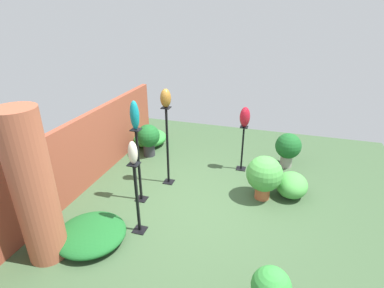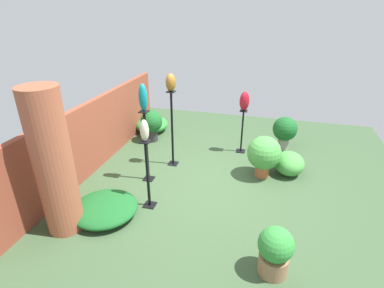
{
  "view_description": "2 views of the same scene",
  "coord_description": "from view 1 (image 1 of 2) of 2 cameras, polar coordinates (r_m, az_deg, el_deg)",
  "views": [
    {
      "loc": [
        -4.35,
        -1.3,
        3.25
      ],
      "look_at": [
        0.14,
        0.07,
        1.11
      ],
      "focal_mm": 28.0,
      "sensor_mm": 36.0,
      "label": 1
    },
    {
      "loc": [
        -4.82,
        -1.19,
        3.13
      ],
      "look_at": [
        -0.05,
        0.11,
        0.81
      ],
      "focal_mm": 28.0,
      "sensor_mm": 36.0,
      "label": 2
    }
  ],
  "objects": [
    {
      "name": "ground_plane",
      "position": [
        5.58,
        0.3,
        -11.12
      ],
      "size": [
        8.0,
        8.0,
        0.0
      ],
      "primitive_type": "plane",
      "color": "#385133"
    },
    {
      "name": "brick_wall_back",
      "position": [
        6.13,
        -19.79,
        -1.55
      ],
      "size": [
        5.6,
        0.12,
        1.42
      ],
      "primitive_type": "cube",
      "color": "brown",
      "rests_on": "ground"
    },
    {
      "name": "brick_pillar",
      "position": [
        4.44,
        -27.91,
        -7.6
      ],
      "size": [
        0.53,
        0.53,
        2.21
      ],
      "primitive_type": "cylinder",
      "color": "#9E5138",
      "rests_on": "ground"
    },
    {
      "name": "pedestal_ruby",
      "position": [
        6.54,
        9.56,
        -1.21
      ],
      "size": [
        0.2,
        0.2,
        1.0
      ],
      "color": "black",
      "rests_on": "ground"
    },
    {
      "name": "pedestal_bronze",
      "position": [
        5.84,
        -4.67,
        -1.03
      ],
      "size": [
        0.2,
        0.2,
        1.6
      ],
      "color": "black",
      "rests_on": "ground"
    },
    {
      "name": "pedestal_ivory",
      "position": [
        4.73,
        -10.38,
        -10.72
      ],
      "size": [
        0.2,
        0.2,
        1.21
      ],
      "color": "black",
      "rests_on": "ground"
    },
    {
      "name": "pedestal_teal",
      "position": [
        5.41,
        -10.04,
        -4.68
      ],
      "size": [
        0.2,
        0.2,
        1.41
      ],
      "color": "black",
      "rests_on": "ground"
    },
    {
      "name": "art_vase_ruby",
      "position": [
        6.25,
        10.04,
        5.09
      ],
      "size": [
        0.21,
        0.21,
        0.42
      ],
      "primitive_type": "ellipsoid",
      "color": "maroon",
      "rests_on": "pedestal_ruby"
    },
    {
      "name": "art_vase_bronze",
      "position": [
        5.48,
        -5.04,
        8.7
      ],
      "size": [
        0.21,
        0.2,
        0.34
      ],
      "primitive_type": "ellipsoid",
      "color": "brown",
      "rests_on": "pedestal_bronze"
    },
    {
      "name": "art_vase_ivory",
      "position": [
        4.31,
        -11.21,
        -1.63
      ],
      "size": [
        0.13,
        0.14,
        0.35
      ],
      "primitive_type": "ellipsoid",
      "color": "beige",
      "rests_on": "pedestal_ivory"
    },
    {
      "name": "art_vase_teal",
      "position": [
        5.0,
        -10.88,
        5.41
      ],
      "size": [
        0.14,
        0.16,
        0.49
      ],
      "primitive_type": "ellipsoid",
      "color": "#0F727A",
      "rests_on": "pedestal_teal"
    },
    {
      "name": "potted_plant_mid_left",
      "position": [
        5.61,
        13.59,
        -5.73
      ],
      "size": [
        0.66,
        0.66,
        0.84
      ],
      "color": "#B25B38",
      "rests_on": "ground"
    },
    {
      "name": "potted_plant_front_right",
      "position": [
        6.88,
        17.83,
        -0.59
      ],
      "size": [
        0.56,
        0.56,
        0.78
      ],
      "color": "gray",
      "rests_on": "ground"
    },
    {
      "name": "potted_plant_walkway_edge",
      "position": [
        7.13,
        -8.31,
        1.24
      ],
      "size": [
        0.54,
        0.54,
        0.78
      ],
      "color": "#2D2D33",
      "rests_on": "ground"
    },
    {
      "name": "foliage_bed_east",
      "position": [
        4.97,
        -18.7,
        -15.9
      ],
      "size": [
        1.04,
        1.06,
        0.27
      ],
      "primitive_type": "ellipsoid",
      "color": "#195923",
      "rests_on": "ground"
    },
    {
      "name": "foliage_bed_west",
      "position": [
        7.82,
        -8.04,
        1.16
      ],
      "size": [
        0.91,
        0.85,
        0.37
      ],
      "primitive_type": "ellipsoid",
      "color": "#338C38",
      "rests_on": "ground"
    },
    {
      "name": "foliage_bed_center",
      "position": [
        5.97,
        18.44,
        -7.4
      ],
      "size": [
        0.69,
        0.58,
        0.44
      ],
      "primitive_type": "ellipsoid",
      "color": "#479942",
      "rests_on": "ground"
    }
  ]
}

